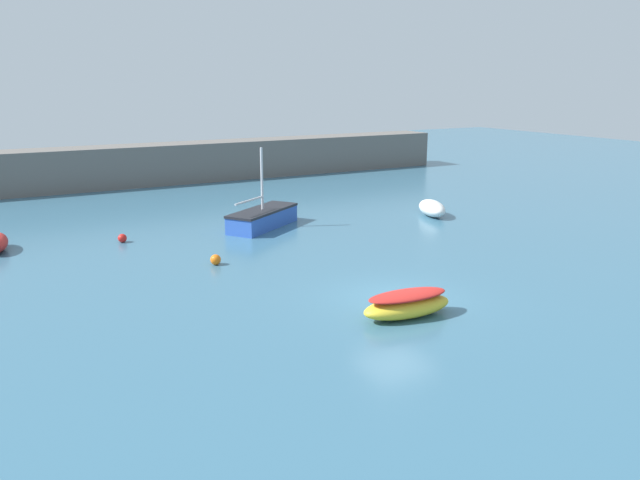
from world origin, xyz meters
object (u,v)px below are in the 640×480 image
at_px(rowboat_white_midwater, 432,208).
at_px(mooring_buoy_red, 122,238).
at_px(mooring_buoy_orange, 216,260).
at_px(rowboat_with_red_cover, 407,304).
at_px(sailboat_twin_hulled, 263,218).

bearing_deg(rowboat_white_midwater, mooring_buoy_red, 101.65).
height_order(mooring_buoy_orange, mooring_buoy_red, mooring_buoy_orange).
height_order(rowboat_with_red_cover, mooring_buoy_red, rowboat_with_red_cover).
xyz_separation_m(rowboat_with_red_cover, rowboat_white_midwater, (10.39, 11.61, 0.02)).
xyz_separation_m(rowboat_with_red_cover, mooring_buoy_red, (-5.84, 13.95, -0.22)).
bearing_deg(mooring_buoy_red, mooring_buoy_orange, -65.49).
relative_size(sailboat_twin_hulled, mooring_buoy_orange, 10.68).
relative_size(rowboat_with_red_cover, mooring_buoy_orange, 7.27).
bearing_deg(rowboat_with_red_cover, rowboat_white_midwater, 51.77).
distance_m(sailboat_twin_hulled, mooring_buoy_orange, 6.78).
bearing_deg(mooring_buoy_orange, rowboat_with_red_cover, -68.49).
relative_size(mooring_buoy_orange, mooring_buoy_red, 1.07).
bearing_deg(mooring_buoy_red, sailboat_twin_hulled, -3.14).
bearing_deg(sailboat_twin_hulled, rowboat_with_red_cover, -128.61).
distance_m(rowboat_white_midwater, mooring_buoy_red, 16.40).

